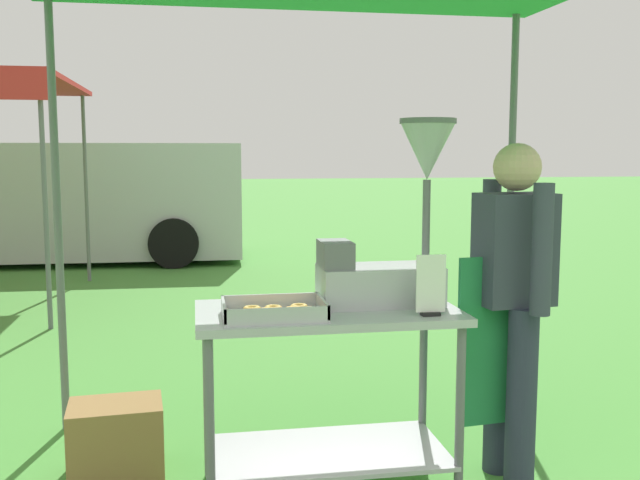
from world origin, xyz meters
TOP-DOWN VIEW (x-y plane):
  - ground_plane at (0.00, 6.00)m, footprint 70.00×70.00m
  - donut_cart at (-0.28, 1.06)m, footprint 1.18×0.62m
  - donut_tray at (-0.54, 0.94)m, footprint 0.44×0.31m
  - donut_fryer at (0.04, 1.13)m, footprint 0.63×0.28m
  - menu_sign at (0.14, 0.86)m, footprint 0.13×0.05m
  - vendor at (0.60, 1.04)m, footprint 0.46×0.54m
  - supply_crate at (-1.26, 1.43)m, footprint 0.47×0.36m
  - van_silver at (-2.65, 8.87)m, footprint 4.94×2.22m

SIDE VIEW (x-z plane):
  - ground_plane at x=0.00m, z-range 0.00..0.00m
  - supply_crate at x=-1.26m, z-range 0.00..0.35m
  - donut_cart at x=-0.28m, z-range 0.18..1.04m
  - van_silver at x=-2.65m, z-range 0.03..1.72m
  - donut_tray at x=-0.54m, z-range 0.85..0.92m
  - vendor at x=0.60m, z-range 0.10..1.71m
  - menu_sign at x=0.14m, z-range 0.85..1.11m
  - donut_fryer at x=0.04m, z-range 0.76..1.61m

